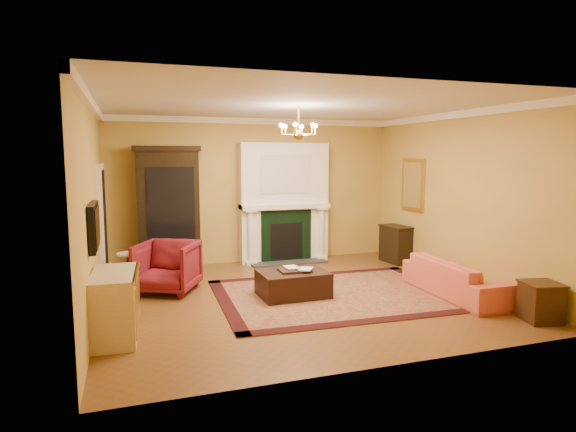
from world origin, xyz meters
name	(u,v)px	position (x,y,z in m)	size (l,w,h in m)	color
floor	(298,296)	(0.00, 0.00, -0.01)	(6.00, 5.50, 0.02)	brown
ceiling	(299,104)	(0.00, 0.00, 3.01)	(6.00, 5.50, 0.02)	silver
wall_back	(254,191)	(0.00, 2.76, 1.50)	(6.00, 0.02, 3.00)	gold
wall_front	(389,228)	(0.00, -2.76, 1.50)	(6.00, 0.02, 3.00)	gold
wall_left	(91,210)	(-3.01, 0.00, 1.50)	(0.02, 5.50, 3.00)	gold
wall_right	(459,198)	(3.01, 0.00, 1.50)	(0.02, 5.50, 3.00)	gold
fireplace	(284,205)	(0.60, 2.57, 1.19)	(1.90, 0.70, 2.50)	white
crown_molding	(280,114)	(0.00, 0.96, 2.94)	(6.00, 5.50, 0.12)	white
doorway	(103,225)	(-2.95, 1.70, 1.05)	(0.08, 1.05, 2.10)	silver
tv_panel	(94,226)	(-2.95, -0.60, 1.35)	(0.09, 0.95, 0.58)	black
gilt_mirror	(413,185)	(2.97, 1.40, 1.65)	(0.06, 0.76, 1.05)	gold
chandelier	(298,131)	(0.00, 0.00, 2.61)	(0.63, 0.55, 0.53)	gold
oriental_rug	(336,294)	(0.61, -0.14, 0.01)	(3.77, 2.83, 0.02)	#47100F
china_cabinet	(170,211)	(-1.77, 2.49, 1.16)	(1.16, 0.53, 2.31)	black
wingback_armchair	(167,264)	(-1.96, 0.89, 0.46)	(0.90, 0.84, 0.93)	maroon
pedestal_table	(129,269)	(-2.56, 1.07, 0.38)	(0.37, 0.37, 0.66)	black
commode	(115,305)	(-2.73, -0.95, 0.41)	(0.52, 1.10, 0.82)	beige
coral_sofa	(457,272)	(2.42, -0.79, 0.39)	(2.00, 0.58, 0.78)	#D55443
end_table	(541,303)	(2.72, -2.16, 0.26)	(0.44, 0.44, 0.51)	#351E0E
console_table	(396,245)	(2.78, 1.68, 0.37)	(0.38, 0.67, 0.75)	black
leather_ottoman	(293,283)	(-0.09, -0.01, 0.21)	(1.06, 0.77, 0.40)	black
ottoman_tray	(295,270)	(-0.06, 0.00, 0.43)	(0.49, 0.38, 0.03)	black
book_a	(286,260)	(-0.19, 0.06, 0.58)	(0.20, 0.03, 0.27)	gray
book_b	(299,261)	(0.01, -0.05, 0.58)	(0.20, 0.02, 0.27)	gray
topiary_left	(261,194)	(0.09, 2.53, 1.45)	(0.15, 0.15, 0.40)	gray
topiary_right	(310,192)	(1.16, 2.53, 1.46)	(0.15, 0.15, 0.41)	gray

